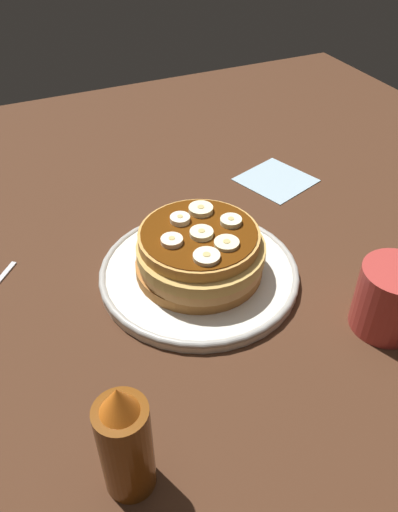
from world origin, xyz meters
TOP-DOWN VIEW (x-y plane):
  - ground_plane at (0.00, 0.00)cm, footprint 140.00×140.00cm
  - plate at (0.00, 0.00)cm, footprint 26.67×26.67cm
  - pancake_stack at (-0.05, -0.22)cm, footprint 17.24×17.71cm
  - banana_slice_0 at (-0.24, -0.76)cm, footprint 2.97×2.97cm
  - banana_slice_1 at (-3.92, -0.60)cm, footprint 2.73×2.73cm
  - banana_slice_2 at (-1.26, 3.10)cm, footprint 2.60×2.60cm
  - banana_slice_3 at (-1.35, -5.08)cm, footprint 3.25×3.25cm
  - banana_slice_4 at (1.99, -3.74)cm, footprint 3.11×3.11cm
  - banana_slice_5 at (4.51, -0.44)cm, footprint 2.79×2.79cm
  - banana_slice_6 at (2.09, 3.99)cm, footprint 3.24×3.24cm
  - coffee_mug at (17.24, -17.04)cm, footprint 11.55×8.20cm
  - napkin at (22.60, 17.31)cm, footprint 13.96×13.96cm
  - syrup_bottle at (-17.37, -22.83)cm, footprint 4.72×4.72cm

SIDE VIEW (x-z plane):
  - ground_plane at x=0.00cm, z-range -3.00..0.00cm
  - napkin at x=22.60cm, z-range 0.00..0.30cm
  - plate at x=0.00cm, z-range 0.06..1.73cm
  - coffee_mug at x=17.24cm, z-range 0.13..8.76cm
  - pancake_stack at x=-0.05cm, z-range 1.31..7.63cm
  - syrup_bottle at x=-17.37cm, z-range -0.64..13.19cm
  - banana_slice_4 at x=1.99cm, z-range 7.52..8.23cm
  - banana_slice_3 at x=-1.35cm, z-range 7.52..8.32cm
  - banana_slice_1 at x=-3.92cm, z-range 7.52..8.41cm
  - banana_slice_0 at x=-0.24cm, z-range 7.52..8.42cm
  - banana_slice_5 at x=4.51cm, z-range 7.52..8.45cm
  - banana_slice_6 at x=2.09cm, z-range 7.52..8.48cm
  - banana_slice_2 at x=-1.26cm, z-range 7.52..8.49cm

